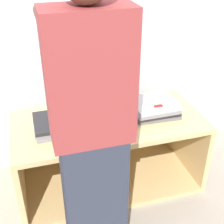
{
  "coord_description": "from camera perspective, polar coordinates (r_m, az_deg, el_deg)",
  "views": [
    {
      "loc": [
        -0.49,
        -1.46,
        1.73
      ],
      "look_at": [
        0.0,
        0.22,
        0.69
      ],
      "focal_mm": 50.0,
      "sensor_mm": 36.0,
      "label": 1
    }
  ],
  "objects": [
    {
      "name": "wall_back",
      "position": [
        2.32,
        -3.79,
        17.43
      ],
      "size": [
        8.0,
        0.05,
        2.4
      ],
      "color": "silver",
      "rests_on": "ground_plane"
    },
    {
      "name": "laptop_stack_left",
      "position": [
        2.11,
        -9.88,
        -2.12
      ],
      "size": [
        0.32,
        0.29,
        0.07
      ],
      "color": "gray",
      "rests_on": "cart"
    },
    {
      "name": "laptop_open",
      "position": [
        2.21,
        -1.2,
        0.62
      ],
      "size": [
        0.31,
        0.42,
        0.26
      ],
      "color": "#B7B7BC",
      "rests_on": "cart"
    },
    {
      "name": "person",
      "position": [
        1.57,
        -3.72,
        -3.61
      ],
      "size": [
        0.4,
        0.53,
        1.68
      ],
      "color": "#2D3342",
      "rests_on": "ground_plane"
    },
    {
      "name": "inventory_tag",
      "position": [
        2.18,
        8.47,
        1.11
      ],
      "size": [
        0.06,
        0.02,
        0.01
      ],
      "color": "red",
      "rests_on": "laptop_stack_right"
    },
    {
      "name": "laptop_stack_right",
      "position": [
        2.26,
        7.6,
        0.87
      ],
      "size": [
        0.33,
        0.3,
        0.09
      ],
      "color": "slate",
      "rests_on": "cart"
    },
    {
      "name": "cart",
      "position": [
        2.39,
        -1.08,
        -6.46
      ],
      "size": [
        1.33,
        0.64,
        0.57
      ],
      "color": "tan",
      "rests_on": "ground_plane"
    },
    {
      "name": "ground_plane",
      "position": [
        2.32,
        1.63,
        -17.61
      ],
      "size": [
        12.0,
        12.0,
        0.0
      ],
      "primitive_type": "plane",
      "color": "#9E9384"
    }
  ]
}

